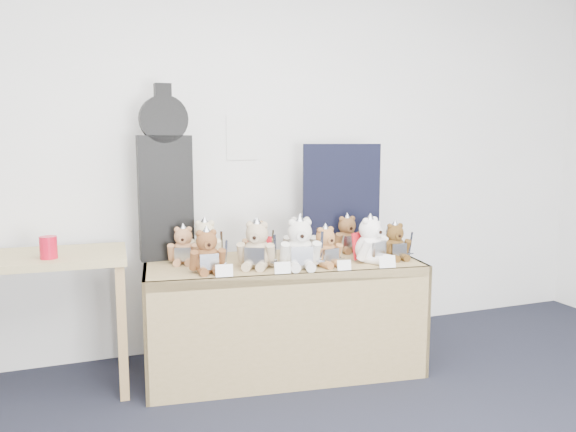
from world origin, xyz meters
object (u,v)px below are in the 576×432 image
object	(u,v)px
teddy_back_left	(205,243)
teddy_back_right	(347,235)
teddy_front_far_left	(207,253)
teddy_front_right	(326,248)
red_cup	(48,247)
teddy_front_left	(257,247)
teddy_back_centre_left	(256,241)
side_table	(37,278)
teddy_back_end	(373,239)
display_table	(285,287)
teddy_back_centre_right	(300,239)
teddy_front_far_right	(371,242)
guitar_case	(165,175)
teddy_back_far_left	(183,247)
teddy_front_centre	(300,246)
teddy_front_end	(395,243)

from	to	relation	value
teddy_back_left	teddy_back_right	bearing A→B (deg)	16.80
teddy_front_far_left	teddy_front_right	distance (m)	0.70
teddy_front_right	teddy_back_right	world-z (taller)	teddy_back_right
red_cup	teddy_front_left	xyz separation A→B (m)	(1.12, -0.15, -0.05)
red_cup	teddy_front_right	xyz separation A→B (m)	(1.51, -0.25, -0.06)
teddy_front_far_left	teddy_back_centre_left	distance (m)	0.44
side_table	teddy_back_end	xyz separation A→B (m)	(2.02, -0.16, 0.12)
display_table	teddy_front_left	xyz separation A→B (m)	(-0.19, -0.05, 0.27)
side_table	teddy_back_centre_left	size ratio (longest dim) A/B	3.61
teddy_back_left	teddy_back_end	size ratio (longest dim) A/B	1.18
teddy_back_centre_right	teddy_back_end	xyz separation A→B (m)	(0.49, -0.06, -0.02)
teddy_front_far_right	teddy_back_centre_right	bearing A→B (deg)	117.21
display_table	teddy_front_far_right	distance (m)	0.59
guitar_case	teddy_back_centre_left	world-z (taller)	guitar_case
display_table	teddy_front_left	size ratio (longest dim) A/B	5.58
display_table	teddy_back_far_left	bearing A→B (deg)	167.29
display_table	teddy_back_centre_right	xyz separation A→B (m)	(0.15, 0.12, 0.27)
teddy_front_centre	teddy_back_centre_left	size ratio (longest dim) A/B	1.21
red_cup	teddy_back_right	distance (m)	1.82
teddy_back_left	teddy_back_right	distance (m)	0.95
side_table	teddy_front_far_right	bearing A→B (deg)	-7.78
red_cup	teddy_back_centre_right	world-z (taller)	teddy_back_centre_right
teddy_front_right	teddy_back_right	xyz separation A→B (m)	(0.30, 0.33, 0.00)
teddy_back_far_left	teddy_back_end	bearing A→B (deg)	7.30
teddy_back_right	teddy_front_far_left	bearing A→B (deg)	-163.91
teddy_front_end	teddy_back_end	bearing A→B (deg)	105.57
teddy_front_centre	teddy_front_end	distance (m)	0.64
teddy_back_centre_left	red_cup	bearing A→B (deg)	-174.75
teddy_front_far_left	guitar_case	bearing A→B (deg)	111.30
teddy_front_left	display_table	bearing A→B (deg)	43.40
teddy_back_left	teddy_back_centre_right	xyz separation A→B (m)	(0.59, -0.10, 0.00)
red_cup	teddy_front_far_right	world-z (taller)	teddy_front_far_right
teddy_front_far_left	teddy_front_left	bearing A→B (deg)	4.19
teddy_front_right	teddy_back_centre_left	world-z (taller)	teddy_back_centre_left
teddy_front_centre	teddy_front_right	bearing A→B (deg)	11.88
teddy_back_centre_left	teddy_back_far_left	distance (m)	0.45
teddy_back_left	teddy_front_left	bearing A→B (deg)	-28.45
guitar_case	teddy_back_centre_left	distance (m)	0.69
teddy_front_far_left	teddy_front_centre	size ratio (longest dim) A/B	0.84
teddy_front_far_left	teddy_back_centre_right	world-z (taller)	teddy_back_centre_right
side_table	guitar_case	world-z (taller)	guitar_case
teddy_back_left	teddy_back_far_left	bearing A→B (deg)	-154.20
teddy_front_far_right	teddy_back_far_left	distance (m)	1.13
teddy_front_left	teddy_back_end	bearing A→B (deg)	36.47
teddy_front_far_left	teddy_back_end	bearing A→B (deg)	7.34
red_cup	teddy_back_centre_left	size ratio (longest dim) A/B	0.44
teddy_back_centre_right	display_table	bearing A→B (deg)	-119.20
teddy_front_left	teddy_back_far_left	size ratio (longest dim) A/B	1.21
side_table	teddy_front_left	xyz separation A→B (m)	(1.20, -0.27, 0.14)
guitar_case	teddy_front_end	bearing A→B (deg)	-21.37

